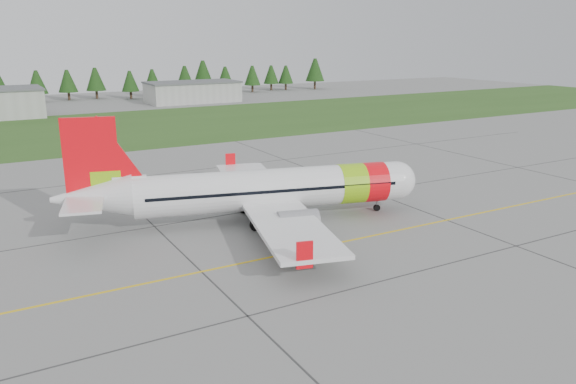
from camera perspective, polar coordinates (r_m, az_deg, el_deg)
ground at (r=44.07m, az=13.92°, el=-7.64°), size 320.00×320.00×0.00m
aircraft at (r=53.15m, az=-2.47°, el=0.22°), size 33.87×31.88×10.44m
grass_strip at (r=115.86m, az=-15.08°, el=6.47°), size 320.00×50.00×0.03m
taxi_guideline at (r=49.70m, az=7.61°, el=-4.62°), size 120.00×0.25×0.02m
hangar_east at (r=157.12m, az=-9.66°, el=9.93°), size 24.00×12.00×5.20m
treeline at (r=169.86m, az=-20.16°, el=10.43°), size 160.00×8.00×10.00m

